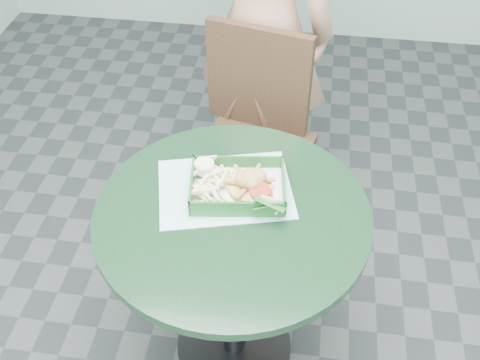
# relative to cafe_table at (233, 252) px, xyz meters

# --- Properties ---
(floor) EXTENTS (4.00, 5.00, 0.02)m
(floor) POSITION_rel_cafe_table_xyz_m (0.00, 0.00, -0.58)
(floor) COLOR #303335
(floor) RESTS_ON ground
(cafe_table) EXTENTS (0.83, 0.83, 0.75)m
(cafe_table) POSITION_rel_cafe_table_xyz_m (0.00, 0.00, 0.00)
(cafe_table) COLOR #26262B
(cafe_table) RESTS_ON floor
(dining_chair) EXTENTS (0.44, 0.44, 0.93)m
(dining_chair) POSITION_rel_cafe_table_xyz_m (-0.02, 0.71, -0.05)
(dining_chair) COLOR #522C1E
(dining_chair) RESTS_ON floor
(diner_person) EXTENTS (0.78, 0.61, 1.88)m
(diner_person) POSITION_rel_cafe_table_xyz_m (-0.03, 0.99, 0.36)
(diner_person) COLOR tan
(diner_person) RESTS_ON floor
(placemat) EXTENTS (0.47, 0.40, 0.00)m
(placemat) POSITION_rel_cafe_table_xyz_m (-0.04, 0.09, 0.17)
(placemat) COLOR #A6E7E5
(placemat) RESTS_ON cafe_table
(food_basket) EXTENTS (0.28, 0.21, 0.06)m
(food_basket) POSITION_rel_cafe_table_xyz_m (0.01, 0.08, 0.19)
(food_basket) COLOR #1D5A24
(food_basket) RESTS_ON placemat
(crab_sandwich) EXTENTS (0.13, 0.13, 0.08)m
(crab_sandwich) POSITION_rel_cafe_table_xyz_m (0.04, 0.07, 0.22)
(crab_sandwich) COLOR gold
(crab_sandwich) RESTS_ON food_basket
(fries_pile) EXTENTS (0.16, 0.17, 0.05)m
(fries_pile) POSITION_rel_cafe_table_xyz_m (-0.07, 0.09, 0.21)
(fries_pile) COLOR beige
(fries_pile) RESTS_ON food_basket
(sauce_ramekin) EXTENTS (0.06, 0.06, 0.04)m
(sauce_ramekin) POSITION_rel_cafe_table_xyz_m (-0.10, 0.14, 0.22)
(sauce_ramekin) COLOR silver
(sauce_ramekin) RESTS_ON food_basket
(garnish_cup) EXTENTS (0.12, 0.11, 0.05)m
(garnish_cup) POSITION_rel_cafe_table_xyz_m (0.08, 0.02, 0.21)
(garnish_cup) COLOR silver
(garnish_cup) RESTS_ON food_basket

